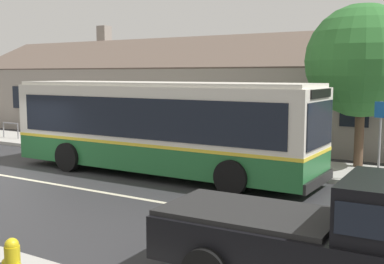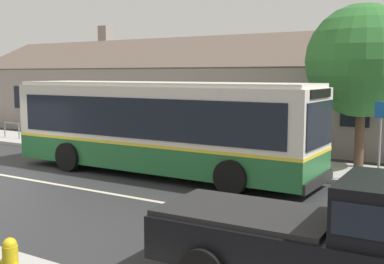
{
  "view_description": "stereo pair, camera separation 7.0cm",
  "coord_description": "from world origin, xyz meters",
  "px_view_note": "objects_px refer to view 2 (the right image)",
  "views": [
    {
      "loc": [
        13.27,
        -10.05,
        3.36
      ],
      "look_at": [
        5.3,
        2.87,
        1.52
      ],
      "focal_mm": 45.0,
      "sensor_mm": 36.0,
      "label": 1
    },
    {
      "loc": [
        13.33,
        -10.01,
        3.36
      ],
      "look_at": [
        5.3,
        2.87,
        1.52
      ],
      "focal_mm": 45.0,
      "sensor_mm": 36.0,
      "label": 2
    }
  ],
  "objects_px": {
    "bench_by_building": "(72,134)",
    "street_tree_primary": "(361,64)",
    "pickup_truck_black": "(352,241)",
    "bike_rack": "(12,127)",
    "fire_hydrant": "(11,263)",
    "bus_stop_sign": "(380,132)",
    "transit_bus": "(159,125)"
  },
  "relations": [
    {
      "from": "bench_by_building",
      "to": "street_tree_primary",
      "type": "distance_m",
      "value": 13.08
    },
    {
      "from": "pickup_truck_black",
      "to": "bus_stop_sign",
      "type": "height_order",
      "value": "bus_stop_sign"
    },
    {
      "from": "street_tree_primary",
      "to": "fire_hydrant",
      "type": "bearing_deg",
      "value": -100.7
    },
    {
      "from": "pickup_truck_black",
      "to": "bench_by_building",
      "type": "xyz_separation_m",
      "value": [
        -14.9,
        8.85,
        -0.37
      ]
    },
    {
      "from": "transit_bus",
      "to": "bench_by_building",
      "type": "xyz_separation_m",
      "value": [
        -7.17,
        2.96,
        -1.1
      ]
    },
    {
      "from": "transit_bus",
      "to": "street_tree_primary",
      "type": "height_order",
      "value": "street_tree_primary"
    },
    {
      "from": "bus_stop_sign",
      "to": "street_tree_primary",
      "type": "bearing_deg",
      "value": 117.8
    },
    {
      "from": "transit_bus",
      "to": "bike_rack",
      "type": "relative_size",
      "value": 9.39
    },
    {
      "from": "bike_rack",
      "to": "street_tree_primary",
      "type": "bearing_deg",
      "value": 5.24
    },
    {
      "from": "bench_by_building",
      "to": "fire_hydrant",
      "type": "height_order",
      "value": "bench_by_building"
    },
    {
      "from": "bus_stop_sign",
      "to": "bike_rack",
      "type": "height_order",
      "value": "bus_stop_sign"
    },
    {
      "from": "fire_hydrant",
      "to": "pickup_truck_black",
      "type": "bearing_deg",
      "value": 27.54
    },
    {
      "from": "transit_bus",
      "to": "bike_rack",
      "type": "height_order",
      "value": "transit_bus"
    },
    {
      "from": "street_tree_primary",
      "to": "transit_bus",
      "type": "bearing_deg",
      "value": -142.61
    },
    {
      "from": "transit_bus",
      "to": "bike_rack",
      "type": "distance_m",
      "value": 11.44
    },
    {
      "from": "bench_by_building",
      "to": "bus_stop_sign",
      "type": "relative_size",
      "value": 0.64
    },
    {
      "from": "transit_bus",
      "to": "bench_by_building",
      "type": "height_order",
      "value": "transit_bus"
    },
    {
      "from": "street_tree_primary",
      "to": "fire_hydrant",
      "type": "distance_m",
      "value": 13.12
    },
    {
      "from": "street_tree_primary",
      "to": "pickup_truck_black",
      "type": "bearing_deg",
      "value": -77.39
    },
    {
      "from": "pickup_truck_black",
      "to": "transit_bus",
      "type": "bearing_deg",
      "value": 142.69
    },
    {
      "from": "fire_hydrant",
      "to": "bus_stop_sign",
      "type": "relative_size",
      "value": 0.35
    },
    {
      "from": "bus_stop_sign",
      "to": "transit_bus",
      "type": "bearing_deg",
      "value": -162.38
    },
    {
      "from": "bike_rack",
      "to": "bus_stop_sign",
      "type": "bearing_deg",
      "value": -1.88
    },
    {
      "from": "bench_by_building",
      "to": "bike_rack",
      "type": "bearing_deg",
      "value": -175.82
    },
    {
      "from": "pickup_truck_black",
      "to": "bus_stop_sign",
      "type": "xyz_separation_m",
      "value": [
        -1.15,
        7.99,
        0.71
      ]
    },
    {
      "from": "pickup_truck_black",
      "to": "street_tree_primary",
      "type": "distance_m",
      "value": 10.69
    },
    {
      "from": "bench_by_building",
      "to": "bus_stop_sign",
      "type": "xyz_separation_m",
      "value": [
        13.75,
        -0.86,
        1.08
      ]
    },
    {
      "from": "fire_hydrant",
      "to": "bike_rack",
      "type": "xyz_separation_m",
      "value": [
        -14.2,
        10.97,
        0.26
      ]
    },
    {
      "from": "bus_stop_sign",
      "to": "bike_rack",
      "type": "bearing_deg",
      "value": 178.12
    },
    {
      "from": "street_tree_primary",
      "to": "bus_stop_sign",
      "type": "relative_size",
      "value": 2.38
    },
    {
      "from": "street_tree_primary",
      "to": "bike_rack",
      "type": "bearing_deg",
      "value": -174.76
    },
    {
      "from": "bench_by_building",
      "to": "street_tree_primary",
      "type": "bearing_deg",
      "value": 5.56
    }
  ]
}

